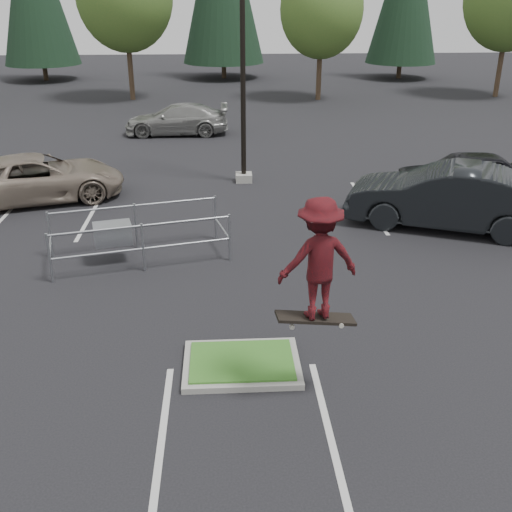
{
  "coord_description": "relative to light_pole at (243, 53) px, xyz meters",
  "views": [
    {
      "loc": [
        -0.27,
        -9.52,
        6.57
      ],
      "look_at": [
        0.36,
        1.5,
        1.63
      ],
      "focal_mm": 42.0,
      "sensor_mm": 36.0,
      "label": 1
    }
  ],
  "objects": [
    {
      "name": "ground",
      "position": [
        -0.5,
        -12.0,
        -4.56
      ],
      "size": [
        120.0,
        120.0,
        0.0
      ],
      "primitive_type": "plane",
      "color": "black",
      "rests_on": "ground"
    },
    {
      "name": "grass_median",
      "position": [
        -0.5,
        -12.0,
        -4.48
      ],
      "size": [
        2.2,
        1.6,
        0.16
      ],
      "color": "gray",
      "rests_on": "ground"
    },
    {
      "name": "stall_lines",
      "position": [
        -1.85,
        -5.98,
        -4.56
      ],
      "size": [
        22.62,
        17.6,
        0.01
      ],
      "color": "beige",
      "rests_on": "ground"
    },
    {
      "name": "light_pole",
      "position": [
        0.0,
        0.0,
        0.0
      ],
      "size": [
        0.7,
        0.6,
        10.12
      ],
      "color": "gray",
      "rests_on": "ground"
    },
    {
      "name": "decid_c",
      "position": [
        5.49,
        17.83,
        0.69
      ],
      "size": [
        5.12,
        5.12,
        8.38
      ],
      "color": "#38281C",
      "rests_on": "ground"
    },
    {
      "name": "decid_d",
      "position": [
        17.49,
        18.33,
        1.35
      ],
      "size": [
        5.76,
        5.76,
        9.43
      ],
      "color": "#38281C",
      "rests_on": "ground"
    },
    {
      "name": "cart_corral",
      "position": [
        -3.5,
        -6.98,
        -3.75
      ],
      "size": [
        4.79,
        2.66,
        1.29
      ],
      "rotation": [
        0.0,
        0.0,
        0.24
      ],
      "color": "#989BA0",
      "rests_on": "ground"
    },
    {
      "name": "skateboarder",
      "position": [
        0.7,
        -13.0,
        -1.9
      ],
      "size": [
        1.44,
        1.0,
        2.21
      ],
      "rotation": [
        0.0,
        0.0,
        3.34
      ],
      "color": "black",
      "rests_on": "ground"
    },
    {
      "name": "car_l_tan",
      "position": [
        -7.0,
        -1.79,
        -3.79
      ],
      "size": [
        6.05,
        4.04,
        1.54
      ],
      "primitive_type": "imported",
      "rotation": [
        0.0,
        0.0,
        1.86
      ],
      "color": "gray",
      "rests_on": "ground"
    },
    {
      "name": "car_r_charc",
      "position": [
        5.81,
        -5.0,
        -3.61
      ],
      "size": [
        6.09,
        4.02,
        1.9
      ],
      "primitive_type": "imported",
      "rotation": [
        0.0,
        0.0,
        4.33
      ],
      "color": "black",
      "rests_on": "ground"
    },
    {
      "name": "car_r_black",
      "position": [
        7.5,
        -2.06,
        -3.79
      ],
      "size": [
        4.67,
        2.18,
        1.55
      ],
      "primitive_type": "imported",
      "rotation": [
        0.0,
        0.0,
        4.63
      ],
      "color": "black",
      "rests_on": "ground"
    },
    {
      "name": "car_far_silver",
      "position": [
        -2.98,
        8.13,
        -3.83
      ],
      "size": [
        5.04,
        2.08,
        1.46
      ],
      "primitive_type": "imported",
      "rotation": [
        0.0,
        0.0,
        4.7
      ],
      "color": "gray",
      "rests_on": "ground"
    }
  ]
}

